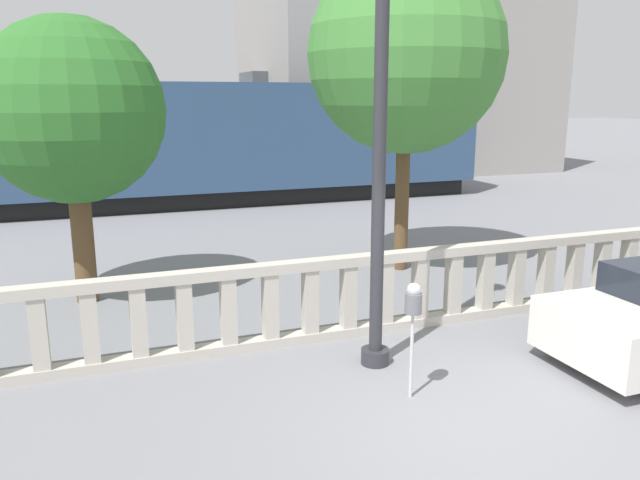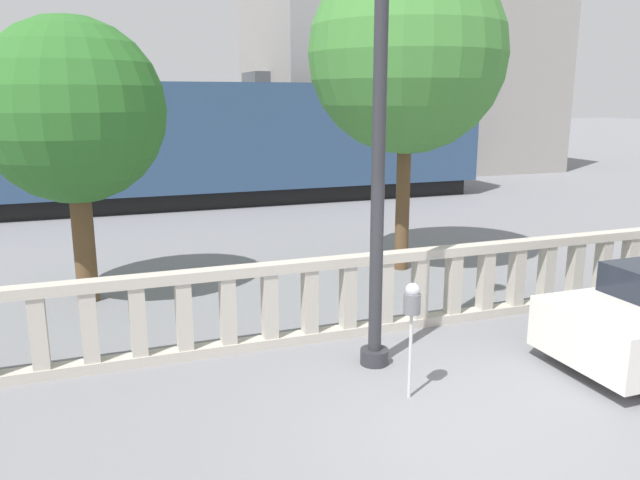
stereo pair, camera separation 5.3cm
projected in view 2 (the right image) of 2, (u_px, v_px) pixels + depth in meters
name	position (u px, v px, depth m)	size (l,w,h in m)	color
ground_plane	(478.00, 427.00, 6.61)	(160.00, 160.00, 0.00)	slate
balustrade	(366.00, 294.00, 9.11)	(15.60, 0.24, 1.20)	#BCB5A8
lamppost	(380.00, 78.00, 7.37)	(0.38, 0.38, 6.78)	#2D2D33
parking_meter	(412.00, 305.00, 7.02)	(0.19, 0.19, 1.39)	silver
train_near	(37.00, 146.00, 18.39)	(28.96, 3.00, 4.46)	black
train_far	(6.00, 134.00, 24.24)	(25.76, 2.68, 4.48)	black
building_block	(398.00, 67.00, 29.62)	(13.45, 8.52, 9.67)	gray
tree_left	(73.00, 112.00, 10.01)	(2.98, 2.98, 4.69)	brown
tree_right	(407.00, 54.00, 11.78)	(3.77, 3.77, 6.10)	brown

